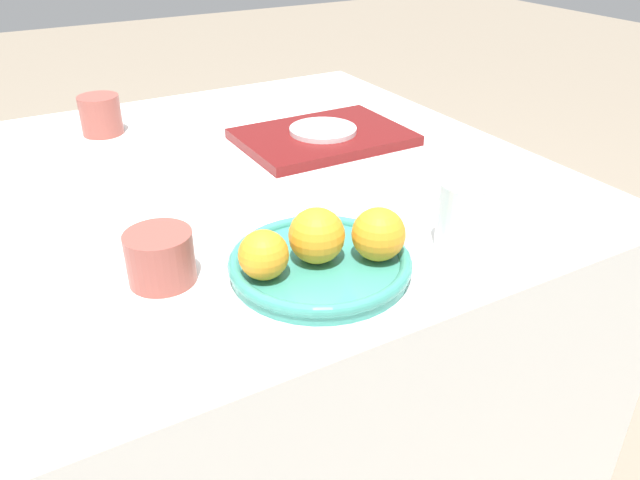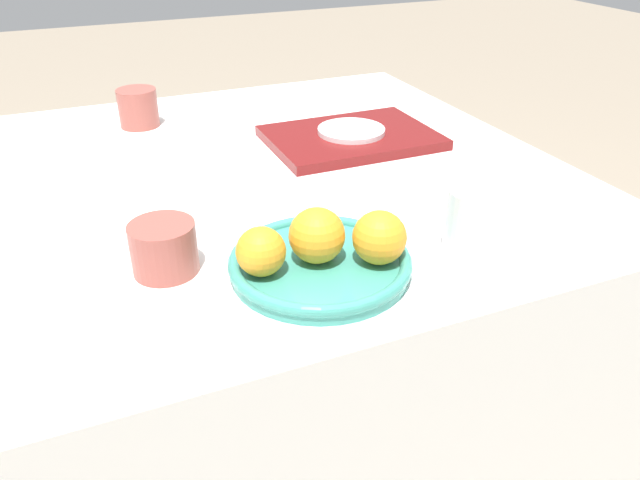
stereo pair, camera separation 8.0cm
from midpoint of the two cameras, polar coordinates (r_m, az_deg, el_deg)
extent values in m
cube|color=white|center=(1.31, -13.49, -11.05)|extent=(1.33, 1.05, 0.78)
cylinder|color=teal|center=(0.82, -2.79, -2.54)|extent=(0.24, 0.24, 0.02)
torus|color=teal|center=(0.82, -2.81, -1.99)|extent=(0.24, 0.24, 0.02)
sphere|color=orange|center=(0.81, 2.56, 0.45)|extent=(0.07, 0.07, 0.07)
sphere|color=orange|center=(0.80, -3.17, 0.32)|extent=(0.07, 0.07, 0.07)
sphere|color=orange|center=(0.78, -8.15, -1.45)|extent=(0.06, 0.06, 0.06)
cylinder|color=silver|center=(0.88, 10.29, 2.13)|extent=(0.07, 0.07, 0.10)
cube|color=maroon|center=(1.27, -1.56, 9.36)|extent=(0.33, 0.24, 0.02)
cylinder|color=white|center=(1.26, -1.57, 9.99)|extent=(0.13, 0.13, 0.01)
cylinder|color=#9E4C42|center=(1.39, -21.03, 10.58)|extent=(0.08, 0.08, 0.08)
cylinder|color=#9E4C42|center=(0.83, -17.10, -1.61)|extent=(0.09, 0.09, 0.07)
camera|label=1|loc=(0.04, -92.86, -1.62)|focal=35.00mm
camera|label=2|loc=(0.04, 87.14, 1.62)|focal=35.00mm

